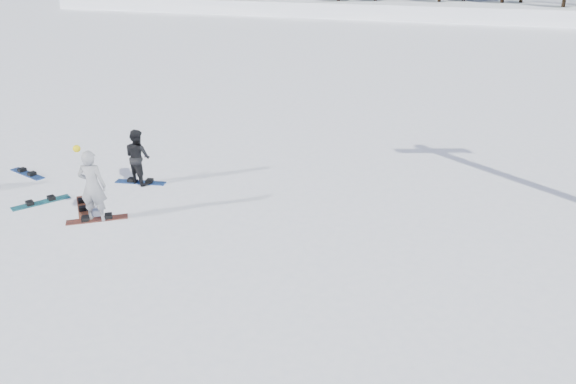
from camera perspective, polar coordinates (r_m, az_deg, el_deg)
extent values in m
plane|color=white|center=(14.75, -12.64, -2.48)|extent=(420.00, 420.00, 0.00)
cube|color=white|center=(66.86, 14.44, 16.10)|extent=(90.00, 14.00, 5.00)
ellipsoid|color=white|center=(197.95, -2.82, 17.19)|extent=(143.00, 110.00, 49.50)
ellipsoid|color=white|center=(212.43, 24.67, 15.35)|extent=(182.00, 140.00, 53.20)
ellipsoid|color=white|center=(266.56, -13.89, 17.92)|extent=(169.00, 130.00, 52.00)
imported|color=#9B9BA0|center=(14.66, -19.26, 0.56)|extent=(0.77, 0.60, 1.86)
sphere|color=yellow|center=(14.38, -20.68, 4.14)|extent=(0.18, 0.18, 0.18)
imported|color=black|center=(16.81, -15.01, 3.48)|extent=(0.95, 0.84, 1.63)
cube|color=maroon|center=(15.01, -18.81, -2.66)|extent=(1.37, 1.12, 0.03)
cube|color=#1C479A|center=(17.08, -14.74, 0.96)|extent=(1.53, 0.58, 0.03)
cube|color=#964220|center=(15.90, -20.09, -1.40)|extent=(1.21, 1.30, 0.03)
cube|color=#1A4394|center=(18.94, -24.97, 1.69)|extent=(1.52, 0.69, 0.03)
cube|color=#187885|center=(16.58, -23.81, -0.98)|extent=(1.02, 1.42, 0.03)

